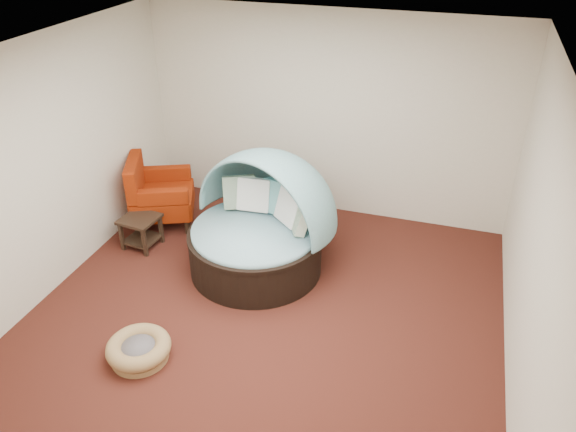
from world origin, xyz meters
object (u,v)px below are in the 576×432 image
(pet_basket, at_px, (139,349))
(red_armchair, at_px, (157,194))
(canopy_daybed, at_px, (260,218))
(side_table, at_px, (141,228))

(pet_basket, bearing_deg, red_armchair, 114.40)
(canopy_daybed, bearing_deg, side_table, -159.71)
(red_armchair, bearing_deg, side_table, -106.57)
(pet_basket, height_order, side_table, side_table)
(pet_basket, distance_m, red_armchair, 2.67)
(canopy_daybed, xyz_separation_m, red_armchair, (-1.69, 0.55, -0.24))
(red_armchair, height_order, side_table, red_armchair)
(red_armchair, relative_size, side_table, 2.23)
(canopy_daybed, distance_m, side_table, 1.67)
(red_armchair, bearing_deg, canopy_daybed, -41.58)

